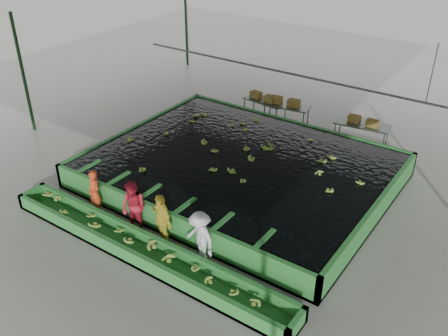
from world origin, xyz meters
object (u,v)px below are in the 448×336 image
Objects in this scene: worker_d at (200,238)px; box_stack_mid at (285,104)px; flotation_tank at (240,170)px; box_stack_left at (263,100)px; packing_table_left at (265,110)px; packing_table_mid at (286,115)px; worker_c at (161,220)px; packing_table_right at (361,135)px; worker_b at (134,208)px; box_stack_right at (363,124)px; sorting_trough at (142,250)px; worker_a at (94,193)px.

box_stack_mid is at bearing 120.59° from worker_d.
box_stack_left reaches higher than flotation_tank.
packing_table_mid reaches higher than packing_table_left.
box_stack_mid is (-1.18, 9.51, 0.04)m from worker_c.
flotation_tank is 5.35m from box_stack_mid.
packing_table_right is at bearing -0.75° from packing_table_left.
flotation_tank is 7.40× the size of box_stack_mid.
worker_b reaches higher than packing_table_mid.
worker_d is at bearing -96.27° from box_stack_right.
sorting_trough is 5.81× the size of worker_c.
box_stack_right is at bearing -2.34° from box_stack_mid.
box_stack_right is (0.02, -0.02, 0.49)m from packing_table_right.
packing_table_right is (2.41, 9.38, -0.37)m from worker_c.
sorting_trough is 2.90m from worker_a.
worker_c is at bearing -77.28° from packing_table_left.
box_stack_left is (-1.15, 9.44, 0.04)m from worker_b.
flotation_tank is at bearing 90.00° from sorting_trough.
worker_c is 9.69m from packing_table_left.
worker_a is 9.65m from box_stack_mid.
sorting_trough is 10.44m from packing_table_left.
box_stack_left is at bearing 101.95° from sorting_trough.
sorting_trough is at bearing -41.65° from worker_b.
worker_a is at bearing -100.51° from packing_table_mid.
worker_c is (2.82, 0.00, 0.10)m from worker_a.
worker_d is at bearing -69.48° from packing_table_left.
box_stack_mid reaches higher than packing_table_mid.
worker_c is 0.87× the size of packing_table_mid.
worker_c is at bearing -88.86° from flotation_tank.
box_stack_right reaches higher than packing_table_mid.
packing_table_right is (2.49, 5.08, 0.04)m from flotation_tank.
worker_c reaches higher than packing_table_right.
packing_table_mid is (0.04, 9.49, -0.41)m from worker_b.
packing_table_left is at bearing 122.35° from worker_c.
packing_table_mid is at bearing 91.47° from worker_a.
packing_table_right is (3.51, 9.38, -0.37)m from worker_b.
packing_table_left is at bearing 111.70° from flotation_tank.
worker_a is at bearing -94.19° from packing_table_left.
worker_b is at bearing 11.98° from worker_a.
worker_b reaches higher than box_stack_mid.
sorting_trough is 6.03× the size of worker_d.
flotation_tank is 5.60m from box_stack_left.
worker_d is at bearing -75.44° from packing_table_mid.
flotation_tank is 5.11m from worker_a.
flotation_tank is at bearing 110.77° from worker_c.
packing_table_right is at bearing 72.83° from worker_a.
worker_a is at bearing 176.60° from worker_b.
box_stack_left is (-3.66, 9.44, 0.07)m from worker_d.
packing_table_right is (1.01, 9.38, -0.34)m from worker_d.
worker_d is 9.81m from packing_table_mid.
box_stack_mid is (-3.59, 0.13, 0.41)m from packing_table_right.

